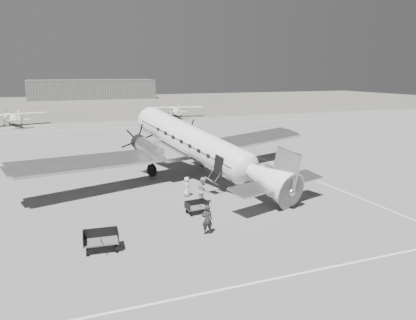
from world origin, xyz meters
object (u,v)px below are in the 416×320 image
object	(u,v)px
dc3_airliner	(200,148)
light_plane_left	(13,119)
hangar_main	(92,89)
baggage_cart_near	(197,207)
passenger	(187,187)
ground_crew	(207,220)
ramp_agent	(203,191)
baggage_cart_far	(101,241)
light_plane_right	(175,111)

from	to	relation	value
dc3_airliner	light_plane_left	xyz separation A→B (m)	(-17.86, 45.49, -1.64)
hangar_main	baggage_cart_near	distance (m)	124.66
baggage_cart_near	passenger	xyz separation A→B (m)	(0.59, 3.87, 0.32)
light_plane_left	ground_crew	distance (m)	58.59
ramp_agent	baggage_cart_far	bearing A→B (deg)	132.52
hangar_main	baggage_cart_far	size ratio (longest dim) A/B	21.98
hangar_main	ramp_agent	xyz separation A→B (m)	(-4.36, -122.83, -2.32)
light_plane_left	baggage_cart_near	xyz separation A→B (m)	(14.79, -53.35, -0.79)
baggage_cart_near	baggage_cart_far	xyz separation A→B (m)	(-6.60, -3.60, 0.12)
light_plane_right	ramp_agent	world-z (taller)	light_plane_right
light_plane_right	baggage_cart_far	xyz separation A→B (m)	(-22.12, -60.54, -0.68)
ground_crew	light_plane_left	bearing A→B (deg)	-72.50
baggage_cart_near	baggage_cart_far	bearing A→B (deg)	-158.02
light_plane_right	baggage_cart_far	bearing A→B (deg)	-102.31
light_plane_right	ground_crew	xyz separation A→B (m)	(-16.12, -60.44, -0.35)
ramp_agent	hangar_main	bearing A→B (deg)	6.07
light_plane_right	baggage_cart_near	distance (m)	59.03
baggage_cart_near	passenger	world-z (taller)	passenger
hangar_main	light_plane_right	xyz separation A→B (m)	(10.06, -67.56, -2.08)
ground_crew	light_plane_right	bearing A→B (deg)	-101.45
dc3_airliner	ground_crew	world-z (taller)	dc3_airliner
ground_crew	ramp_agent	world-z (taller)	ramp_agent
baggage_cart_far	ground_crew	distance (m)	6.01
dc3_airliner	hangar_main	bearing A→B (deg)	70.86
light_plane_left	passenger	xyz separation A→B (m)	(15.38, -49.47, -0.47)
ramp_agent	passenger	distance (m)	2.27
dc3_airliner	ground_crew	bearing A→B (deg)	-125.91
passenger	light_plane_left	bearing A→B (deg)	23.56
light_plane_right	ground_crew	distance (m)	62.55
light_plane_right	ramp_agent	bearing A→B (deg)	-96.86
light_plane_right	ramp_agent	xyz separation A→B (m)	(-14.42, -55.27, -0.24)
ground_crew	ramp_agent	xyz separation A→B (m)	(1.70, 5.17, 0.11)
light_plane_right	ground_crew	size ratio (longest dim) A/B	6.77
light_plane_right	light_plane_left	bearing A→B (deg)	-165.47
baggage_cart_near	ground_crew	size ratio (longest dim) A/B	0.86
ground_crew	baggage_cart_near	bearing A→B (deg)	-96.35
light_plane_right	baggage_cart_near	size ratio (longest dim) A/B	7.83
baggage_cart_near	baggage_cart_far	size ratio (longest dim) A/B	0.79
baggage_cart_far	hangar_main	bearing A→B (deg)	88.97
dc3_airliner	light_plane_left	bearing A→B (deg)	93.47
dc3_airliner	light_plane_right	world-z (taller)	dc3_airliner
light_plane_left	ground_crew	size ratio (longest dim) A/B	6.71
baggage_cart_near	passenger	distance (m)	3.93
passenger	baggage_cart_near	bearing A→B (deg)	177.70
dc3_airliner	light_plane_right	size ratio (longest dim) A/B	2.55
baggage_cart_far	ramp_agent	world-z (taller)	ramp_agent
baggage_cart_far	light_plane_right	bearing A→B (deg)	74.28
dc3_airliner	passenger	world-z (taller)	dc3_airliner
ramp_agent	ground_crew	bearing A→B (deg)	169.85
ramp_agent	light_plane_left	bearing A→B (deg)	25.20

